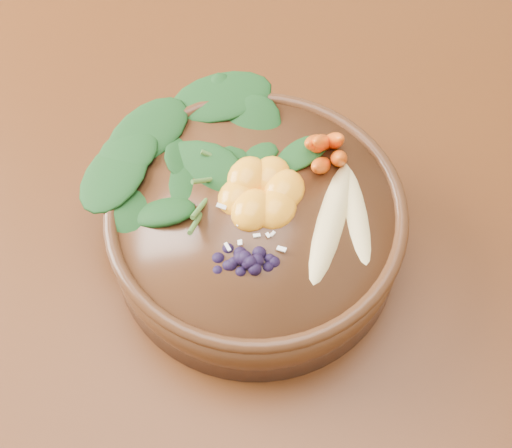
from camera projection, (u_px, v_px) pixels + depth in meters
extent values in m
plane|color=#381E0F|center=(224.00, 347.00, 1.44)|extent=(4.00, 4.00, 0.00)
cube|color=#4F260E|center=(199.00, 111.00, 0.82)|extent=(1.60, 0.90, 0.04)
cylinder|color=#4B2914|center=(256.00, 230.00, 0.67)|extent=(0.34, 0.34, 0.07)
ellipsoid|color=#E0CC84|center=(358.00, 207.00, 0.63)|extent=(0.10, 0.13, 0.02)
ellipsoid|color=#E0CC84|center=(332.00, 212.00, 0.62)|extent=(0.05, 0.14, 0.02)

